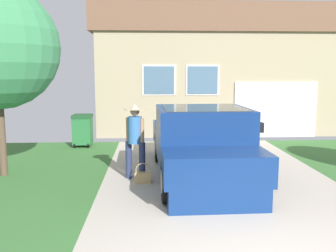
% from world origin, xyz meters
% --- Properties ---
extents(pickup_truck, '(2.20, 5.28, 1.66)m').
position_xyz_m(pickup_truck, '(-0.38, 4.35, 0.73)').
color(pickup_truck, navy).
rests_on(pickup_truck, ground).
extents(person_with_hat, '(0.49, 0.49, 1.72)m').
position_xyz_m(person_with_hat, '(-1.87, 4.41, 0.99)').
color(person_with_hat, navy).
rests_on(person_with_hat, ground).
extents(handbag, '(0.36, 0.16, 0.45)m').
position_xyz_m(handbag, '(-1.69, 4.09, 0.14)').
color(handbag, tan).
rests_on(handbag, ground).
extents(house_with_garage, '(11.06, 5.63, 4.96)m').
position_xyz_m(house_with_garage, '(1.81, 12.42, 2.51)').
color(house_with_garage, tan).
rests_on(house_with_garage, ground).
extents(wheeled_trash_bin, '(0.60, 0.72, 1.05)m').
position_xyz_m(wheeled_trash_bin, '(-3.74, 8.29, 0.57)').
color(wheeled_trash_bin, '#286B38').
rests_on(wheeled_trash_bin, ground).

